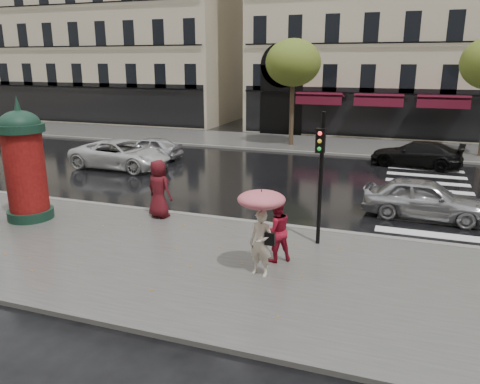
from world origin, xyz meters
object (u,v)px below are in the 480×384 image
at_px(woman_red, 276,230).
at_px(car_silver, 424,198).
at_px(traffic_light, 321,166).
at_px(car_far_silver, 150,148).
at_px(morris_column, 24,162).
at_px(car_black, 416,154).
at_px(woman_umbrella, 261,219).
at_px(car_white, 121,154).
at_px(man_burgundy, 159,189).

distance_m(woman_red, car_silver, 6.70).
height_order(traffic_light, car_far_silver, traffic_light).
relative_size(woman_red, car_far_silver, 0.46).
xyz_separation_m(morris_column, car_black, (12.46, 13.56, -1.44)).
bearing_deg(woman_umbrella, car_white, 137.05).
distance_m(man_burgundy, morris_column, 4.49).
distance_m(morris_column, traffic_light, 9.70).
xyz_separation_m(woman_red, car_black, (3.65, 14.16, -0.32)).
xyz_separation_m(morris_column, car_white, (-1.73, 8.12, -1.38)).
relative_size(man_burgundy, car_black, 0.44).
height_order(man_burgundy, morris_column, morris_column).
height_order(woman_red, car_far_silver, woman_red).
bearing_deg(car_far_silver, car_white, -2.07).
bearing_deg(man_burgundy, car_black, -109.39).
height_order(woman_red, car_black, woman_red).
xyz_separation_m(morris_column, car_far_silver, (-1.57, 10.71, -1.46)).
bearing_deg(car_silver, woman_red, 148.39).
relative_size(woman_umbrella, traffic_light, 0.58).
distance_m(morris_column, car_far_silver, 10.92).
height_order(woman_umbrella, car_far_silver, woman_umbrella).
bearing_deg(traffic_light, car_white, 147.71).
distance_m(morris_column, car_white, 8.42).
xyz_separation_m(woman_red, car_silver, (3.83, 5.49, -0.27)).
bearing_deg(car_white, woman_red, -127.87).
bearing_deg(woman_umbrella, traffic_light, 68.92).
bearing_deg(morris_column, woman_red, -3.94).
bearing_deg(man_burgundy, woman_red, 170.55).
height_order(man_burgundy, car_far_silver, man_burgundy).
xyz_separation_m(woman_umbrella, woman_red, (0.12, 0.97, -0.63)).
relative_size(traffic_light, car_white, 0.74).
relative_size(man_burgundy, morris_column, 0.48).
relative_size(morris_column, car_silver, 1.00).
relative_size(woman_umbrella, woman_red, 1.31).
height_order(morris_column, car_silver, morris_column).
bearing_deg(morris_column, man_burgundy, 21.48).
height_order(traffic_light, car_white, traffic_light).
bearing_deg(woman_red, car_silver, -162.67).
height_order(man_burgundy, traffic_light, traffic_light).
bearing_deg(car_white, man_burgundy, -136.50).
height_order(car_silver, car_black, car_silver).
distance_m(car_silver, car_black, 8.67).
bearing_deg(car_far_silver, woman_umbrella, 41.48).
bearing_deg(traffic_light, car_far_silver, 138.92).
xyz_separation_m(car_silver, car_far_silver, (-14.20, 5.82, -0.07)).
distance_m(traffic_light, car_silver, 5.26).
height_order(woman_umbrella, car_white, woman_umbrella).
height_order(woman_umbrella, woman_red, woman_umbrella).
xyz_separation_m(woman_red, man_burgundy, (-4.72, 2.21, 0.14)).
xyz_separation_m(woman_red, car_white, (-10.54, 8.73, -0.26)).
bearing_deg(man_burgundy, traffic_light, -171.27).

